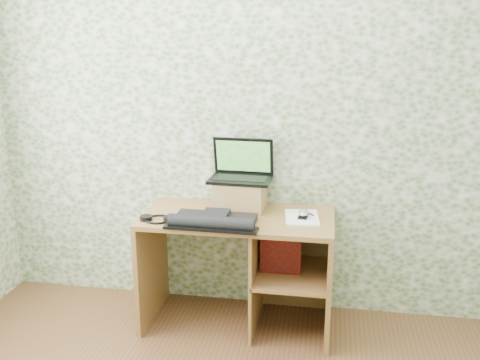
% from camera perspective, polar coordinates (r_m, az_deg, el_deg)
% --- Properties ---
extents(wall_back, '(3.50, 0.00, 3.50)m').
position_cam_1_polar(wall_back, '(3.53, 0.65, 6.29)').
color(wall_back, silver).
rests_on(wall_back, ground).
extents(desk, '(1.20, 0.60, 0.75)m').
position_cam_1_polar(desk, '(3.48, 1.15, -7.92)').
color(desk, brown).
rests_on(desk, floor).
extents(riser, '(0.32, 0.27, 0.19)m').
position_cam_1_polar(riser, '(3.48, 0.06, -1.58)').
color(riser, olive).
rests_on(riser, desk).
extents(laptop, '(0.41, 0.29, 0.26)m').
position_cam_1_polar(laptop, '(3.48, 0.18, 1.09)').
color(laptop, black).
rests_on(laptop, riser).
extents(keyboard, '(0.56, 0.29, 0.08)m').
position_cam_1_polar(keyboard, '(3.21, -2.82, -4.32)').
color(keyboard, black).
rests_on(keyboard, desk).
extents(headphones, '(0.22, 0.17, 0.03)m').
position_cam_1_polar(headphones, '(3.32, -8.75, -4.11)').
color(headphones, black).
rests_on(headphones, desk).
extents(notepad, '(0.23, 0.31, 0.01)m').
position_cam_1_polar(notepad, '(3.33, 6.62, -4.02)').
color(notepad, white).
rests_on(notepad, desk).
extents(mouse, '(0.08, 0.11, 0.04)m').
position_cam_1_polar(mouse, '(3.32, 6.79, -3.67)').
color(mouse, '#BBBBBD').
rests_on(mouse, notepad).
extents(pen, '(0.08, 0.11, 0.01)m').
position_cam_1_polar(pen, '(3.40, 7.24, -3.44)').
color(pen, black).
rests_on(pen, notepad).
extents(red_box, '(0.26, 0.09, 0.31)m').
position_cam_1_polar(red_box, '(3.41, 4.38, -7.34)').
color(red_box, maroon).
rests_on(red_box, desk).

